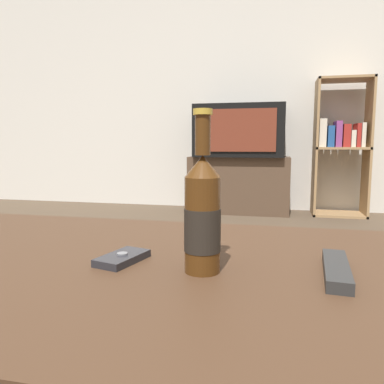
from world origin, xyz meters
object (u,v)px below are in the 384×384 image
object	(u,v)px
television	(240,131)
beer_bottle	(202,215)
cell_phone	(122,258)
remote_control	(336,269)
tv_stand	(239,185)
bookshelf	(341,143)

from	to	relation	value
television	beer_bottle	size ratio (longest dim) A/B	2.82
cell_phone	remote_control	world-z (taller)	remote_control
tv_stand	beer_bottle	size ratio (longest dim) A/B	3.23
bookshelf	cell_phone	xyz separation A→B (m)	(-0.82, -2.82, -0.22)
tv_stand	television	distance (m)	0.48
cell_phone	beer_bottle	bearing A→B (deg)	7.29
tv_stand	beer_bottle	world-z (taller)	beer_bottle
cell_phone	remote_control	size ratio (longest dim) A/B	0.63
tv_stand	cell_phone	distance (m)	2.78
tv_stand	beer_bottle	distance (m)	2.82
beer_bottle	remote_control	distance (m)	0.24
remote_control	television	bearing A→B (deg)	103.80
television	bookshelf	xyz separation A→B (m)	(0.87, 0.05, -0.11)
cell_phone	television	bearing A→B (deg)	105.71
tv_stand	remote_control	bearing A→B (deg)	-81.25
bookshelf	beer_bottle	xyz separation A→B (m)	(-0.66, -2.84, -0.13)
television	remote_control	size ratio (longest dim) A/B	4.23
television	cell_phone	world-z (taller)	television
television	remote_control	bearing A→B (deg)	-81.24
remote_control	beer_bottle	bearing A→B (deg)	-166.85
cell_phone	tv_stand	bearing A→B (deg)	105.71
beer_bottle	cell_phone	xyz separation A→B (m)	(-0.16, 0.02, -0.09)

